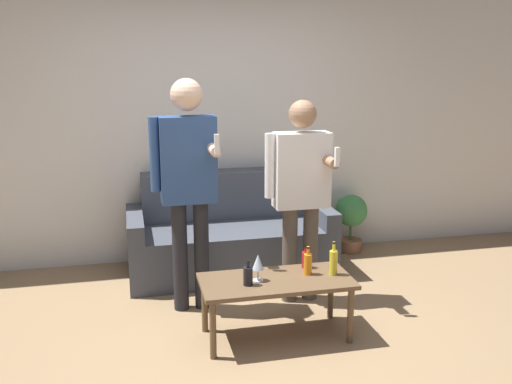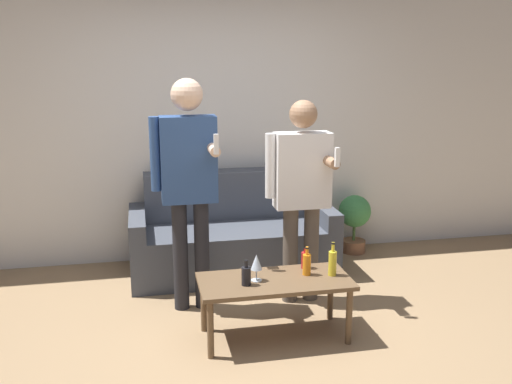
% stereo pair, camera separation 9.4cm
% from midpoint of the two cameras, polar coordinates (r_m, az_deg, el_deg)
% --- Properties ---
extents(ground_plane, '(16.00, 16.00, 0.00)m').
position_cam_midpoint_polar(ground_plane, '(3.91, -0.51, -16.17)').
color(ground_plane, '#997A56').
extents(wall_back, '(8.00, 0.06, 2.70)m').
position_cam_midpoint_polar(wall_back, '(5.44, -5.23, 7.30)').
color(wall_back, silver).
rests_on(wall_back, ground_plane).
extents(couch, '(1.82, 0.82, 0.89)m').
position_cam_midpoint_polar(couch, '(5.24, -3.20, -4.52)').
color(couch, '#474C56').
rests_on(couch, ground_plane).
extents(coffee_table, '(1.05, 0.49, 0.43)m').
position_cam_midpoint_polar(coffee_table, '(3.99, 1.36, -9.40)').
color(coffee_table, brown).
rests_on(coffee_table, ground_plane).
extents(bottle_orange, '(0.06, 0.06, 0.24)m').
position_cam_midpoint_polar(bottle_orange, '(4.05, 7.09, -6.94)').
color(bottle_orange, yellow).
rests_on(bottle_orange, coffee_table).
extents(bottle_green, '(0.06, 0.06, 0.21)m').
position_cam_midpoint_polar(bottle_green, '(4.04, 4.53, -7.13)').
color(bottle_green, orange).
rests_on(bottle_green, coffee_table).
extents(bottle_dark, '(0.06, 0.06, 0.17)m').
position_cam_midpoint_polar(bottle_dark, '(4.16, 4.35, -6.71)').
color(bottle_dark, '#B21E1E').
rests_on(bottle_dark, coffee_table).
extents(bottle_yellow, '(0.06, 0.06, 0.17)m').
position_cam_midpoint_polar(bottle_yellow, '(3.85, -1.51, -8.33)').
color(bottle_yellow, black).
rests_on(bottle_yellow, coffee_table).
extents(wine_glass_near, '(0.08, 0.08, 0.19)m').
position_cam_midpoint_polar(wine_glass_near, '(3.90, -0.50, -7.09)').
color(wine_glass_near, silver).
rests_on(wine_glass_near, coffee_table).
extents(person_standing_left, '(0.49, 0.45, 1.78)m').
position_cam_midpoint_polar(person_standing_left, '(4.27, -7.44, 1.62)').
color(person_standing_left, '#232328').
rests_on(person_standing_left, ground_plane).
extents(person_standing_right, '(0.51, 0.42, 1.61)m').
position_cam_midpoint_polar(person_standing_right, '(4.44, 3.89, 0.57)').
color(person_standing_right, brown).
rests_on(person_standing_right, ground_plane).
extents(potted_plant, '(0.32, 0.32, 0.59)m').
position_cam_midpoint_polar(potted_plant, '(5.77, 9.02, -2.46)').
color(potted_plant, '#936042').
rests_on(potted_plant, ground_plane).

